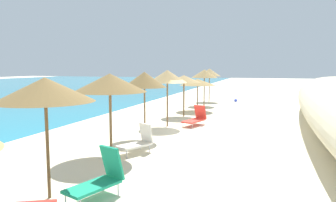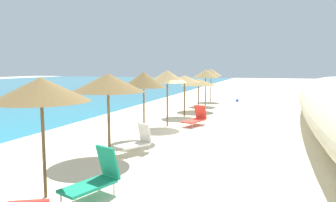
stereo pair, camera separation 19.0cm
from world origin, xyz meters
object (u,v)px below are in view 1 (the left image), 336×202
object	(u,v)px
beach_umbrella_7	(198,82)
beach_ball	(236,100)
beach_umbrella_3	(110,83)
lounge_chair_2	(138,141)
lounge_chair_0	(196,118)
beach_umbrella_6	(184,79)
beach_umbrella_8	(204,74)
beach_umbrella_2	(45,90)
beach_umbrella_5	(167,76)
beach_umbrella_4	(144,80)
lounge_chair_1	(100,178)
beach_umbrella_9	(209,72)

from	to	relation	value
beach_umbrella_7	beach_ball	world-z (taller)	beach_umbrella_7
beach_umbrella_3	beach_umbrella_7	bearing A→B (deg)	-1.83
beach_umbrella_7	lounge_chair_2	size ratio (longest dim) A/B	1.82
beach_umbrella_3	lounge_chair_0	bearing A→B (deg)	-12.86
beach_umbrella_6	lounge_chair_0	distance (m)	3.77
beach_umbrella_8	beach_umbrella_7	bearing A→B (deg)	-177.41
beach_umbrella_2	lounge_chair_0	size ratio (longest dim) A/B	1.65
beach_umbrella_7	beach_ball	xyz separation A→B (m)	(6.77, -2.11, -1.94)
beach_umbrella_5	beach_ball	size ratio (longest dim) A/B	10.65
beach_umbrella_6	beach_umbrella_7	xyz separation A→B (m)	(2.82, -0.28, -0.32)
beach_umbrella_4	beach_umbrella_7	world-z (taller)	beach_umbrella_4
beach_umbrella_3	lounge_chair_1	xyz separation A→B (m)	(-3.21, -1.40, -2.12)
beach_umbrella_6	beach_ball	bearing A→B (deg)	-14.00
beach_umbrella_6	lounge_chair_2	distance (m)	9.11
beach_umbrella_3	beach_umbrella_4	world-z (taller)	beach_umbrella_4
beach_umbrella_5	beach_umbrella_9	bearing A→B (deg)	0.15
beach_umbrella_3	beach_umbrella_4	distance (m)	3.01
lounge_chair_1	beach_umbrella_4	bearing A→B (deg)	-58.60
beach_umbrella_6	beach_umbrella_7	bearing A→B (deg)	-5.76
beach_umbrella_6	beach_ball	xyz separation A→B (m)	(9.59, -2.39, -2.26)
beach_umbrella_5	lounge_chair_0	bearing A→B (deg)	-62.62
beach_umbrella_9	lounge_chair_2	size ratio (longest dim) A/B	2.12
beach_umbrella_4	beach_umbrella_8	size ratio (longest dim) A/B	0.99
beach_umbrella_8	beach_ball	xyz separation A→B (m)	(3.49, -2.25, -2.49)
beach_umbrella_6	lounge_chair_1	distance (m)	13.04
lounge_chair_1	beach_umbrella_2	bearing A→B (deg)	37.91
beach_umbrella_9	lounge_chair_0	xyz separation A→B (m)	(-12.08, -1.43, -2.28)
beach_umbrella_5	beach_umbrella_7	distance (m)	6.44
beach_umbrella_5	lounge_chair_2	xyz separation A→B (m)	(-5.28, -0.56, -2.23)
beach_umbrella_2	beach_ball	distance (m)	23.06
beach_umbrella_8	beach_umbrella_9	distance (m)	3.13
beach_umbrella_4	beach_ball	distance (m)	16.57
beach_umbrella_8	beach_umbrella_9	xyz separation A→B (m)	(3.12, 0.13, 0.05)
beach_umbrella_5	beach_umbrella_6	world-z (taller)	beach_umbrella_5
beach_umbrella_3	beach_umbrella_7	world-z (taller)	beach_umbrella_3
beach_umbrella_9	lounge_chair_2	xyz separation A→B (m)	(-18.09, -0.60, -2.25)
beach_umbrella_3	beach_umbrella_2	bearing A→B (deg)	-176.12
beach_umbrella_2	lounge_chair_0	xyz separation A→B (m)	(10.37, -1.30, -2.22)
beach_umbrella_4	lounge_chair_2	xyz separation A→B (m)	(-2.25, -0.64, -2.17)
lounge_chair_0	lounge_chair_1	xyz separation A→B (m)	(-9.98, 0.14, 0.09)
beach_umbrella_7	beach_umbrella_5	bearing A→B (deg)	177.77
beach_umbrella_4	lounge_chair_0	size ratio (longest dim) A/B	1.67
beach_umbrella_5	beach_umbrella_9	distance (m)	12.81
beach_umbrella_3	beach_umbrella_9	size ratio (longest dim) A/B	0.97
beach_umbrella_9	beach_umbrella_7	bearing A→B (deg)	-177.48
beach_umbrella_8	lounge_chair_0	distance (m)	9.32
beach_umbrella_3	beach_umbrella_8	bearing A→B (deg)	-0.91
beach_umbrella_6	beach_umbrella_9	distance (m)	9.22
beach_umbrella_9	lounge_chair_0	world-z (taller)	beach_umbrella_9
beach_umbrella_6	lounge_chair_1	bearing A→B (deg)	-174.28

